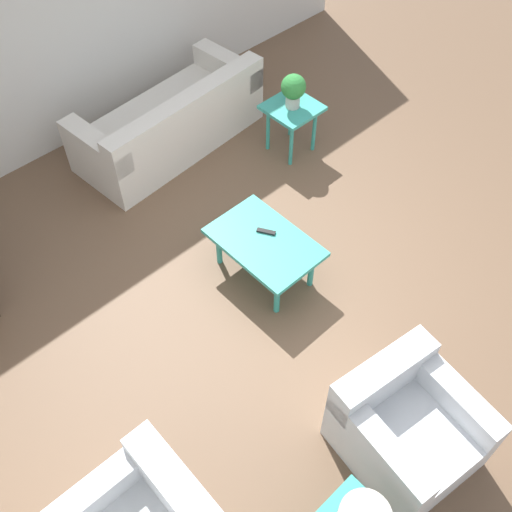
{
  "coord_description": "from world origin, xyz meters",
  "views": [
    {
      "loc": [
        -2.04,
        2.41,
        4.2
      ],
      "look_at": [
        0.14,
        0.37,
        0.55
      ],
      "focal_mm": 42.0,
      "sensor_mm": 36.0,
      "label": 1
    }
  ],
  "objects_px": {
    "armchair": "(405,426)",
    "coffee_table": "(265,245)",
    "sofa": "(172,123)",
    "potted_plant": "(293,89)",
    "side_table_plant": "(292,114)"
  },
  "relations": [
    {
      "from": "coffee_table",
      "to": "potted_plant",
      "type": "xyz_separation_m",
      "value": [
        1.02,
        -1.35,
        0.37
      ]
    },
    {
      "from": "coffee_table",
      "to": "side_table_plant",
      "type": "height_order",
      "value": "side_table_plant"
    },
    {
      "from": "armchair",
      "to": "coffee_table",
      "type": "relative_size",
      "value": 1.03
    },
    {
      "from": "sofa",
      "to": "side_table_plant",
      "type": "bearing_deg",
      "value": 129.24
    },
    {
      "from": "coffee_table",
      "to": "armchair",
      "type": "bearing_deg",
      "value": 167.98
    },
    {
      "from": "side_table_plant",
      "to": "potted_plant",
      "type": "distance_m",
      "value": 0.29
    },
    {
      "from": "sofa",
      "to": "side_table_plant",
      "type": "height_order",
      "value": "sofa"
    },
    {
      "from": "armchair",
      "to": "side_table_plant",
      "type": "distance_m",
      "value": 3.3
    },
    {
      "from": "armchair",
      "to": "coffee_table",
      "type": "height_order",
      "value": "armchair"
    },
    {
      "from": "armchair",
      "to": "coffee_table",
      "type": "xyz_separation_m",
      "value": [
        1.79,
        -0.38,
        0.07
      ]
    },
    {
      "from": "armchair",
      "to": "potted_plant",
      "type": "height_order",
      "value": "potted_plant"
    },
    {
      "from": "side_table_plant",
      "to": "potted_plant",
      "type": "xyz_separation_m",
      "value": [
        0.0,
        0.0,
        0.29
      ]
    },
    {
      "from": "sofa",
      "to": "potted_plant",
      "type": "xyz_separation_m",
      "value": [
        -0.89,
        -0.86,
        0.47
      ]
    },
    {
      "from": "coffee_table",
      "to": "side_table_plant",
      "type": "xyz_separation_m",
      "value": [
        1.02,
        -1.35,
        0.08
      ]
    },
    {
      "from": "potted_plant",
      "to": "sofa",
      "type": "bearing_deg",
      "value": 43.77
    }
  ]
}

